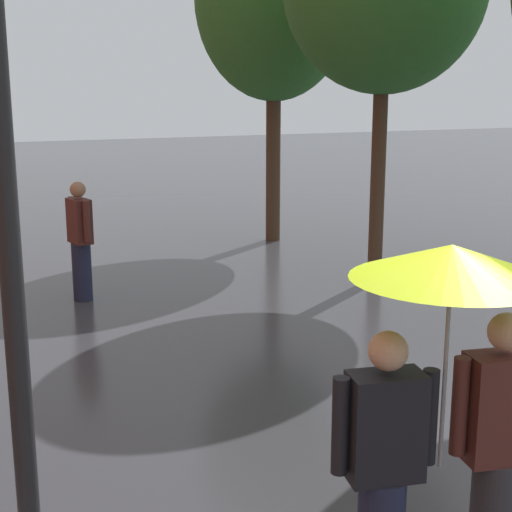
{
  "coord_description": "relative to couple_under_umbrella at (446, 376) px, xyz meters",
  "views": [
    {
      "loc": [
        -3.08,
        -2.94,
        2.82
      ],
      "look_at": [
        -0.22,
        2.94,
        1.35
      ],
      "focal_mm": 52.06,
      "sensor_mm": 36.0,
      "label": 1
    }
  ],
  "objects": [
    {
      "name": "couple_under_umbrella",
      "position": [
        0.0,
        0.0,
        0.0
      ],
      "size": [
        1.23,
        1.06,
        2.04
      ],
      "color": "#1E233D",
      "rests_on": "ground"
    },
    {
      "name": "street_lamp_post",
      "position": [
        -2.05,
        0.97,
        0.98
      ],
      "size": [
        0.24,
        0.24,
        3.91
      ],
      "color": "black",
      "rests_on": "ground"
    },
    {
      "name": "pedestrian_walking_midground",
      "position": [
        -0.37,
        6.97,
        -0.5
      ],
      "size": [
        0.28,
        0.58,
        1.63
      ],
      "color": "#1E233D",
      "rests_on": "ground"
    }
  ]
}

